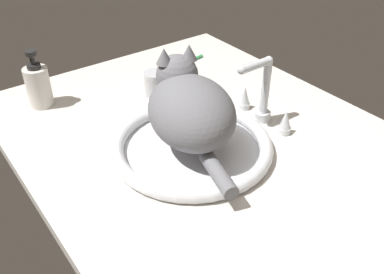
{
  "coord_description": "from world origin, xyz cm",
  "views": [
    {
      "loc": [
        64.58,
        -53.6,
        62.62
      ],
      "look_at": [
        0.21,
        -6.28,
        7.0
      ],
      "focal_mm": 40.2,
      "sensor_mm": 36.0,
      "label": 1
    }
  ],
  "objects_px": {
    "faucet": "(263,97)",
    "cat": "(189,107)",
    "metal_jar": "(155,84)",
    "sink_basin": "(192,146)",
    "soap_pump_bottle": "(38,86)",
    "toothbrush": "(183,64)"
  },
  "relations": [
    {
      "from": "sink_basin",
      "to": "cat",
      "type": "bearing_deg",
      "value": 164.37
    },
    {
      "from": "sink_basin",
      "to": "soap_pump_bottle",
      "type": "distance_m",
      "value": 0.46
    },
    {
      "from": "cat",
      "to": "metal_jar",
      "type": "xyz_separation_m",
      "value": [
        -0.26,
        0.07,
        -0.08
      ]
    },
    {
      "from": "soap_pump_bottle",
      "to": "toothbrush",
      "type": "height_order",
      "value": "soap_pump_bottle"
    },
    {
      "from": "sink_basin",
      "to": "metal_jar",
      "type": "bearing_deg",
      "value": 164.57
    },
    {
      "from": "metal_jar",
      "to": "toothbrush",
      "type": "xyz_separation_m",
      "value": [
        -0.11,
        0.17,
        -0.03
      ]
    },
    {
      "from": "faucet",
      "to": "soap_pump_bottle",
      "type": "bearing_deg",
      "value": -134.33
    },
    {
      "from": "faucet",
      "to": "metal_jar",
      "type": "distance_m",
      "value": 0.31
    },
    {
      "from": "sink_basin",
      "to": "toothbrush",
      "type": "bearing_deg",
      "value": 147.12
    },
    {
      "from": "faucet",
      "to": "cat",
      "type": "xyz_separation_m",
      "value": [
        -0.02,
        -0.21,
        0.04
      ]
    },
    {
      "from": "sink_basin",
      "to": "metal_jar",
      "type": "height_order",
      "value": "metal_jar"
    },
    {
      "from": "soap_pump_bottle",
      "to": "sink_basin",
      "type": "bearing_deg",
      "value": 26.28
    },
    {
      "from": "soap_pump_bottle",
      "to": "toothbrush",
      "type": "relative_size",
      "value": 0.94
    },
    {
      "from": "metal_jar",
      "to": "toothbrush",
      "type": "bearing_deg",
      "value": 121.91
    },
    {
      "from": "soap_pump_bottle",
      "to": "faucet",
      "type": "bearing_deg",
      "value": 45.67
    },
    {
      "from": "metal_jar",
      "to": "sink_basin",
      "type": "bearing_deg",
      "value": -15.43
    },
    {
      "from": "faucet",
      "to": "soap_pump_bottle",
      "type": "height_order",
      "value": "faucet"
    },
    {
      "from": "sink_basin",
      "to": "faucet",
      "type": "relative_size",
      "value": 2.09
    },
    {
      "from": "sink_basin",
      "to": "cat",
      "type": "xyz_separation_m",
      "value": [
        -0.02,
        0.0,
        0.1
      ]
    },
    {
      "from": "faucet",
      "to": "toothbrush",
      "type": "xyz_separation_m",
      "value": [
        -0.39,
        0.03,
        -0.06
      ]
    },
    {
      "from": "faucet",
      "to": "soap_pump_bottle",
      "type": "xyz_separation_m",
      "value": [
        -0.41,
        -0.42,
        -0.01
      ]
    },
    {
      "from": "cat",
      "to": "sink_basin",
      "type": "bearing_deg",
      "value": -15.63
    }
  ]
}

